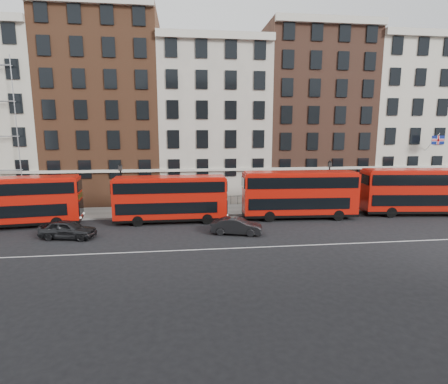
{
  "coord_description": "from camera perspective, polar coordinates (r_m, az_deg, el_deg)",
  "views": [
    {
      "loc": [
        -4.0,
        -26.4,
        8.57
      ],
      "look_at": [
        -0.14,
        5.0,
        3.0
      ],
      "focal_mm": 28.0,
      "sensor_mm": 36.0,
      "label": 1
    }
  ],
  "objects": [
    {
      "name": "bus_d",
      "position": [
        40.83,
        29.08,
        0.22
      ],
      "size": [
        11.48,
        3.91,
        4.73
      ],
      "rotation": [
        0.0,
        0.0,
        -0.11
      ],
      "color": "#B51309",
      "rests_on": "ground"
    },
    {
      "name": "pavement",
      "position": [
        38.07,
        -0.8,
        -2.91
      ],
      "size": [
        80.0,
        5.0,
        0.15
      ],
      "primitive_type": "cube",
      "color": "gray",
      "rests_on": "ground"
    },
    {
      "name": "bus_c",
      "position": [
        34.96,
        12.14,
        -0.24
      ],
      "size": [
        11.23,
        3.29,
        4.66
      ],
      "rotation": [
        0.0,
        0.0,
        -0.05
      ],
      "color": "#B51309",
      "rests_on": "ground"
    },
    {
      "name": "traffic_light",
      "position": [
        43.99,
        29.95,
        0.64
      ],
      "size": [
        0.25,
        0.45,
        3.27
      ],
      "color": "black",
      "rests_on": "pavement"
    },
    {
      "name": "kerb",
      "position": [
        35.66,
        -0.36,
        -3.79
      ],
      "size": [
        80.0,
        0.3,
        0.16
      ],
      "primitive_type": "cube",
      "color": "gray",
      "rests_on": "ground"
    },
    {
      "name": "bus_a",
      "position": [
        36.18,
        -30.87,
        -1.23
      ],
      "size": [
        10.97,
        3.75,
        4.52
      ],
      "rotation": [
        0.0,
        0.0,
        0.11
      ],
      "color": "#B51309",
      "rests_on": "ground"
    },
    {
      "name": "road_centre_line",
      "position": [
        26.17,
        2.21,
        -9.13
      ],
      "size": [
        70.0,
        0.12,
        0.01
      ],
      "primitive_type": "cube",
      "color": "white",
      "rests_on": "ground"
    },
    {
      "name": "lamp_post_left",
      "position": [
        35.67,
        -16.42,
        0.72
      ],
      "size": [
        0.44,
        0.44,
        5.33
      ],
      "color": "black",
      "rests_on": "pavement"
    },
    {
      "name": "building_terrace",
      "position": [
        44.46,
        -2.28,
        12.13
      ],
      "size": [
        64.0,
        11.95,
        22.0
      ],
      "color": "#B2AD9A",
      "rests_on": "ground"
    },
    {
      "name": "ground",
      "position": [
        28.04,
        1.55,
        -7.81
      ],
      "size": [
        120.0,
        120.0,
        0.0
      ],
      "primitive_type": "plane",
      "color": "black",
      "rests_on": "ground"
    },
    {
      "name": "iron_railings",
      "position": [
        40.09,
        -1.14,
        -1.41
      ],
      "size": [
        6.6,
        0.06,
        1.0
      ],
      "primitive_type": null,
      "color": "black",
      "rests_on": "pavement"
    },
    {
      "name": "bus_b",
      "position": [
        33.1,
        -8.77,
        -0.97
      ],
      "size": [
        10.43,
        2.54,
        4.38
      ],
      "rotation": [
        0.0,
        0.0,
        -0.0
      ],
      "color": "#B51309",
      "rests_on": "ground"
    },
    {
      "name": "car_rear",
      "position": [
        30.86,
        -24.14,
        -5.58
      ],
      "size": [
        4.7,
        2.64,
        1.51
      ],
      "primitive_type": "imported",
      "rotation": [
        0.0,
        0.0,
        1.37
      ],
      "color": "#232326",
      "rests_on": "ground"
    },
    {
      "name": "lamp_post_right",
      "position": [
        39.34,
        16.74,
        1.54
      ],
      "size": [
        0.44,
        0.44,
        5.33
      ],
      "color": "black",
      "rests_on": "pavement"
    },
    {
      "name": "car_front",
      "position": [
        29.35,
        2.06,
        -5.57
      ],
      "size": [
        4.5,
        2.55,
        1.4
      ],
      "primitive_type": "imported",
      "rotation": [
        0.0,
        0.0,
        1.3
      ],
      "color": "black",
      "rests_on": "ground"
    }
  ]
}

